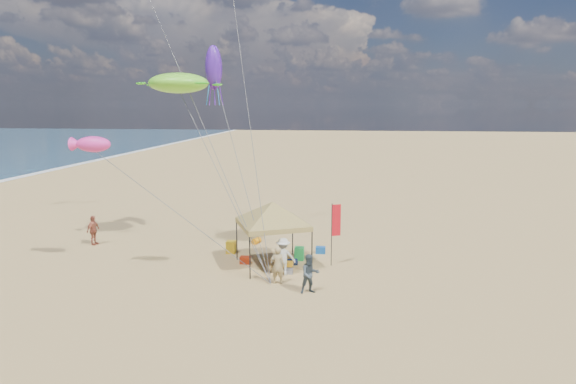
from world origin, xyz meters
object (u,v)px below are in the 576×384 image
object	(u,v)px
chair_yellow	(231,247)
person_near_b	(310,274)
chair_green	(299,253)
person_near_c	(283,257)
cooler_blue	(321,250)
beach_cart	(284,264)
person_far_a	(93,230)
feather_flag	(335,224)
canopy_tent	(273,204)
person_near_a	(277,265)
cooler_red	(245,260)

from	to	relation	value
chair_yellow	person_near_b	size ratio (longest dim) A/B	0.39
chair_green	chair_yellow	distance (m)	4.06
chair_green	person_near_c	distance (m)	2.62
cooler_blue	chair_green	distance (m)	1.71
beach_cart	person_far_a	world-z (taller)	person_far_a
beach_cart	person_far_a	xyz separation A→B (m)	(-11.97, 2.78, 0.70)
beach_cart	chair_yellow	bearing A→B (deg)	147.15
person_near_c	feather_flag	bearing A→B (deg)	-153.50
person_near_c	canopy_tent	bearing A→B (deg)	-70.60
canopy_tent	beach_cart	distance (m)	3.18
chair_green	person_near_c	size ratio (longest dim) A/B	0.37
person_near_a	person_near_c	distance (m)	1.22
beach_cart	cooler_red	bearing A→B (deg)	168.79
cooler_red	person_near_b	distance (m)	5.33
cooler_blue	chair_yellow	xyz separation A→B (m)	(-5.07, -0.58, 0.16)
person_far_a	beach_cart	bearing A→B (deg)	-93.30
beach_cart	chair_green	bearing A→B (deg)	65.75
feather_flag	cooler_blue	size ratio (longest dim) A/B	6.17
person_near_b	person_far_a	distance (m)	14.87
chair_yellow	person_far_a	xyz separation A→B (m)	(-8.63, 0.62, 0.55)
beach_cart	person_near_a	bearing A→B (deg)	-90.38
person_near_a	chair_yellow	bearing A→B (deg)	-59.85
cooler_red	person_near_b	world-z (taller)	person_near_b
canopy_tent	chair_yellow	size ratio (longest dim) A/B	8.38
chair_yellow	person_far_a	bearing A→B (deg)	175.90
chair_green	person_near_c	xyz separation A→B (m)	(-0.55, -2.49, 0.59)
person_near_c	person_far_a	bearing A→B (deg)	-27.01
cooler_blue	beach_cart	xyz separation A→B (m)	(-1.73, -2.74, 0.01)
feather_flag	person_near_a	xyz separation A→B (m)	(-2.59, -3.00, -1.31)
cooler_red	beach_cart	size ratio (longest dim) A/B	0.60
feather_flag	person_far_a	distance (m)	14.74
feather_flag	chair_green	distance (m)	2.77
feather_flag	beach_cart	xyz separation A→B (m)	(-2.57, -0.73, -2.01)
chair_yellow	person_near_b	bearing A→B (deg)	-47.74
person_near_a	chair_green	bearing A→B (deg)	-106.88
cooler_blue	person_far_a	world-z (taller)	person_far_a
person_far_a	cooler_blue	bearing A→B (deg)	-80.40
cooler_blue	person_near_b	xyz separation A→B (m)	(-0.12, -6.03, 0.71)
cooler_red	chair_green	world-z (taller)	chair_green
canopy_tent	cooler_blue	world-z (taller)	canopy_tent
chair_yellow	person_near_a	size ratio (longest dim) A/B	0.39
cooler_red	beach_cart	xyz separation A→B (m)	(2.15, -0.43, 0.01)
cooler_red	feather_flag	bearing A→B (deg)	3.70
feather_flag	person_near_c	xyz separation A→B (m)	(-2.48, -1.79, -1.27)
feather_flag	person_near_c	bearing A→B (deg)	-144.14
cooler_red	chair_green	size ratio (longest dim) A/B	0.77
chair_yellow	person_near_a	world-z (taller)	person_near_a
cooler_red	person_near_c	size ratio (longest dim) A/B	0.29
chair_green	person_near_a	distance (m)	3.80
beach_cart	feather_flag	bearing A→B (deg)	15.88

